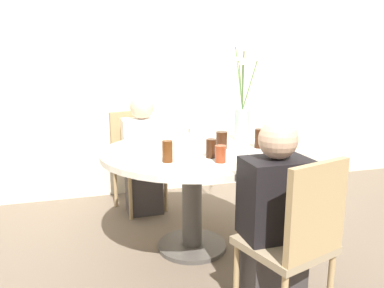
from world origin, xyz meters
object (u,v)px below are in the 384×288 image
(flower_vase, at_px, (242,110))
(side_plate, at_px, (259,154))
(chair_near_front, at_px, (136,155))
(drink_glass_1, at_px, (259,138))
(chair_right_flank, at_px, (297,235))
(drink_glass_2, at_px, (211,148))
(birthday_cake, at_px, (189,141))
(drink_glass_3, at_px, (220,154))
(drink_glass_4, at_px, (222,140))
(person_woman, at_px, (274,224))
(person_guest, at_px, (143,159))
(drink_glass_0, at_px, (167,151))

(flower_vase, xyz_separation_m, side_plate, (-0.07, -0.44, -0.23))
(chair_near_front, distance_m, drink_glass_1, 1.27)
(chair_right_flank, distance_m, drink_glass_2, 0.77)
(birthday_cake, relative_size, drink_glass_3, 2.09)
(drink_glass_1, distance_m, drink_glass_3, 0.48)
(drink_glass_4, bearing_deg, chair_near_front, 117.12)
(side_plate, distance_m, drink_glass_3, 0.33)
(birthday_cake, xyz_separation_m, drink_glass_3, (0.06, -0.46, 0.01))
(chair_right_flank, height_order, person_woman, person_woman)
(birthday_cake, height_order, person_guest, person_guest)
(drink_glass_1, relative_size, drink_glass_4, 1.14)
(flower_vase, xyz_separation_m, person_woman, (-0.22, -0.94, -0.48))
(chair_near_front, bearing_deg, drink_glass_4, -79.24)
(drink_glass_3, height_order, person_guest, person_guest)
(drink_glass_0, height_order, person_woman, person_woman)
(birthday_cake, height_order, side_plate, birthday_cake)
(drink_glass_0, bearing_deg, birthday_cake, 56.87)
(chair_near_front, relative_size, drink_glass_1, 6.61)
(drink_glass_1, bearing_deg, person_woman, -109.23)
(side_plate, xyz_separation_m, drink_glass_3, (-0.31, -0.10, 0.05))
(birthday_cake, bearing_deg, person_woman, -75.79)
(birthday_cake, bearing_deg, drink_glass_1, -21.79)
(birthday_cake, distance_m, person_woman, 0.93)
(drink_glass_2, bearing_deg, drink_glass_1, 21.49)
(drink_glass_0, height_order, drink_glass_4, drink_glass_0)
(chair_right_flank, height_order, drink_glass_2, chair_right_flank)
(chair_right_flank, bearing_deg, drink_glass_2, -88.86)
(chair_right_flank, height_order, side_plate, chair_right_flank)
(flower_vase, height_order, drink_glass_2, flower_vase)
(flower_vase, xyz_separation_m, person_guest, (-0.67, 0.57, -0.48))
(flower_vase, relative_size, drink_glass_4, 6.45)
(chair_right_flank, distance_m, drink_glass_4, 0.94)
(chair_near_front, height_order, flower_vase, flower_vase)
(drink_glass_1, relative_size, person_woman, 0.13)
(chair_near_front, distance_m, flower_vase, 1.12)
(drink_glass_4, relative_size, person_guest, 0.11)
(person_woman, bearing_deg, drink_glass_2, 108.28)
(side_plate, distance_m, drink_glass_2, 0.33)
(chair_near_front, relative_size, person_woman, 0.85)
(birthday_cake, xyz_separation_m, drink_glass_1, (0.45, -0.18, 0.03))
(drink_glass_1, xyz_separation_m, drink_glass_4, (-0.26, 0.06, -0.01))
(person_guest, distance_m, person_woman, 1.58)
(chair_near_front, xyz_separation_m, flower_vase, (0.72, -0.72, 0.48))
(chair_near_front, relative_size, birthday_cake, 4.10)
(side_plate, xyz_separation_m, person_woman, (-0.15, -0.50, -0.25))
(chair_near_front, bearing_deg, person_woman, -89.80)
(side_plate, height_order, person_woman, person_woman)
(drink_glass_2, bearing_deg, flower_vase, 47.45)
(person_woman, bearing_deg, chair_right_flank, -73.19)
(chair_near_front, xyz_separation_m, chair_right_flank, (0.54, -1.82, 0.00))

